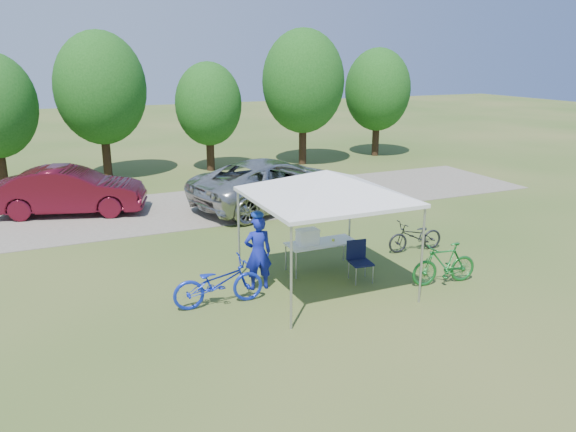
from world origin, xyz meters
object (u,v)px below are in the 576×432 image
(bike_dark, at_px, (416,236))
(minivan, at_px, (275,183))
(folding_table, at_px, (321,244))
(cyclist, at_px, (258,253))
(bike_blue, at_px, (218,283))
(folding_chair, at_px, (359,257))
(sedan, at_px, (71,191))
(cooler, at_px, (308,237))
(bike_green, at_px, (444,264))

(bike_dark, distance_m, minivan, 6.03)
(folding_table, relative_size, cyclist, 1.01)
(folding_table, relative_size, bike_blue, 0.89)
(folding_chair, height_order, sedan, sedan)
(cooler, relative_size, bike_green, 0.32)
(bike_blue, bearing_deg, bike_dark, -77.05)
(bike_blue, xyz_separation_m, bike_green, (5.07, -1.00, -0.02))
(folding_chair, relative_size, cooler, 1.83)
(folding_table, height_order, cooler, cooler)
(minivan, bearing_deg, folding_table, 153.05)
(folding_chair, bearing_deg, cyclist, 176.33)
(folding_table, xyz_separation_m, minivan, (1.25, 5.94, 0.18))
(bike_dark, bearing_deg, folding_table, -82.27)
(folding_chair, xyz_separation_m, sedan, (-5.76, 8.71, 0.24))
(cooler, relative_size, cyclist, 0.30)
(cyclist, relative_size, bike_blue, 0.89)
(bike_blue, distance_m, minivan, 8.05)
(cyclist, distance_m, sedan, 8.94)
(bike_dark, relative_size, minivan, 0.27)
(folding_table, xyz_separation_m, sedan, (-5.25, 7.78, 0.13))
(folding_table, height_order, bike_blue, bike_blue)
(cyclist, bearing_deg, sedan, -61.48)
(cooler, height_order, bike_blue, cooler)
(cooler, bearing_deg, bike_dark, 2.95)
(bike_green, distance_m, bike_dark, 2.26)
(cooler, bearing_deg, folding_chair, -46.47)
(cyclist, bearing_deg, minivan, -109.60)
(cyclist, distance_m, bike_blue, 1.22)
(bike_dark, bearing_deg, sedan, -128.49)
(cyclist, bearing_deg, folding_chair, 175.24)
(sedan, bearing_deg, bike_blue, -148.55)
(folding_chair, distance_m, minivan, 6.91)
(cyclist, distance_m, bike_dark, 4.83)
(folding_table, height_order, folding_chair, folding_chair)
(sedan, bearing_deg, cyclist, -141.10)
(folding_table, distance_m, bike_blue, 3.06)
(folding_table, xyz_separation_m, bike_dark, (2.94, 0.17, -0.25))
(folding_chair, xyz_separation_m, bike_blue, (-3.41, -0.02, -0.05))
(bike_green, xyz_separation_m, sedan, (-7.42, 9.73, 0.31))
(cooler, bearing_deg, folding_table, 0.00)
(cooler, distance_m, minivan, 6.16)
(bike_dark, bearing_deg, bike_green, -15.48)
(bike_blue, height_order, bike_dark, bike_blue)
(bike_dark, bearing_deg, minivan, -159.30)
(bike_green, bearing_deg, cyclist, -103.33)
(bike_blue, bearing_deg, cooler, -67.35)
(folding_chair, xyz_separation_m, bike_dark, (2.43, 1.10, -0.14))
(sedan, bearing_deg, bike_green, -126.27)
(cooler, xyz_separation_m, cyclist, (-1.46, -0.48, -0.04))
(folding_chair, relative_size, cyclist, 0.55)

